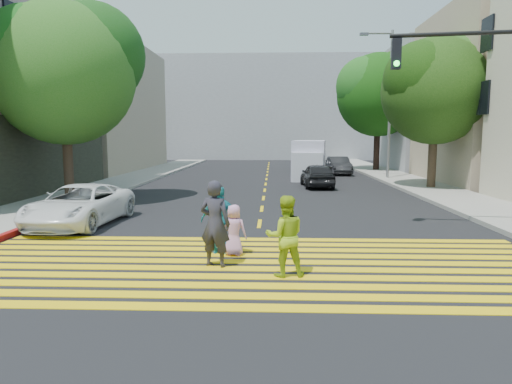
# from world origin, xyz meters

# --- Properties ---
(ground) EXTENTS (120.00, 120.00, 0.00)m
(ground) POSITION_xyz_m (0.00, 0.00, 0.00)
(ground) COLOR black
(sidewalk_left) EXTENTS (3.00, 40.00, 0.15)m
(sidewalk_left) POSITION_xyz_m (-8.50, 22.00, 0.07)
(sidewalk_left) COLOR gray
(sidewalk_left) RESTS_ON ground
(sidewalk_right) EXTENTS (3.00, 60.00, 0.15)m
(sidewalk_right) POSITION_xyz_m (8.50, 15.00, 0.07)
(sidewalk_right) COLOR gray
(sidewalk_right) RESTS_ON ground
(curb_red) EXTENTS (0.20, 8.00, 0.16)m
(curb_red) POSITION_xyz_m (-6.90, 6.00, 0.08)
(curb_red) COLOR maroon
(curb_red) RESTS_ON ground
(crosswalk) EXTENTS (13.40, 5.30, 0.01)m
(crosswalk) POSITION_xyz_m (0.00, 1.28, 0.01)
(crosswalk) COLOR yellow
(crosswalk) RESTS_ON ground
(lane_line) EXTENTS (0.12, 34.40, 0.01)m
(lane_line) POSITION_xyz_m (0.00, 22.50, 0.01)
(lane_line) COLOR yellow
(lane_line) RESTS_ON ground
(building_left_tan) EXTENTS (12.00, 16.00, 10.00)m
(building_left_tan) POSITION_xyz_m (-16.00, 28.00, 5.00)
(building_left_tan) COLOR tan
(building_left_tan) RESTS_ON ground
(building_right_grey) EXTENTS (10.00, 10.00, 10.00)m
(building_right_grey) POSITION_xyz_m (15.00, 30.00, 5.00)
(building_right_grey) COLOR gray
(building_right_grey) RESTS_ON ground
(backdrop_block) EXTENTS (30.00, 8.00, 12.00)m
(backdrop_block) POSITION_xyz_m (0.00, 48.00, 6.00)
(backdrop_block) COLOR gray
(backdrop_block) RESTS_ON ground
(tree_left) EXTENTS (7.54, 7.51, 8.34)m
(tree_left) POSITION_xyz_m (-8.07, 10.41, 5.62)
(tree_left) COLOR #37271D
(tree_left) RESTS_ON ground
(tree_right_near) EXTENTS (6.88, 6.77, 7.91)m
(tree_right_near) POSITION_xyz_m (8.75, 15.68, 5.35)
(tree_right_near) COLOR #352818
(tree_right_near) RESTS_ON ground
(tree_right_far) EXTENTS (7.52, 7.18, 9.29)m
(tree_right_far) POSITION_xyz_m (8.63, 27.90, 6.27)
(tree_right_far) COLOR black
(tree_right_far) RESTS_ON ground
(pedestrian_man) EXTENTS (0.79, 0.64, 1.88)m
(pedestrian_man) POSITION_xyz_m (-0.81, 1.18, 0.94)
(pedestrian_man) COLOR #2B2934
(pedestrian_man) RESTS_ON ground
(pedestrian_woman) EXTENTS (0.86, 0.71, 1.64)m
(pedestrian_woman) POSITION_xyz_m (0.67, 0.55, 0.82)
(pedestrian_woman) COLOR #99BA1B
(pedestrian_woman) RESTS_ON ground
(pedestrian_child) EXTENTS (0.67, 0.52, 1.21)m
(pedestrian_child) POSITION_xyz_m (-0.49, 2.10, 0.61)
(pedestrian_child) COLOR #DA96C6
(pedestrian_child) RESTS_ON ground
(pedestrian_extra) EXTENTS (0.98, 0.45, 1.63)m
(pedestrian_extra) POSITION_xyz_m (-0.82, 2.27, 0.81)
(pedestrian_extra) COLOR teal
(pedestrian_extra) RESTS_ON ground
(white_sedan) EXTENTS (2.40, 4.70, 1.27)m
(white_sedan) POSITION_xyz_m (-5.66, 5.59, 0.64)
(white_sedan) COLOR white
(white_sedan) RESTS_ON ground
(dark_car_near) EXTENTS (1.75, 3.94, 1.32)m
(dark_car_near) POSITION_xyz_m (2.84, 16.53, 0.66)
(dark_car_near) COLOR black
(dark_car_near) RESTS_ON ground
(silver_car) EXTENTS (2.02, 4.62, 1.32)m
(silver_car) POSITION_xyz_m (3.52, 31.73, 0.66)
(silver_car) COLOR gray
(silver_car) RESTS_ON ground
(dark_car_parked) EXTENTS (1.53, 3.94, 1.28)m
(dark_car_parked) POSITION_xyz_m (5.20, 24.95, 0.64)
(dark_car_parked) COLOR black
(dark_car_parked) RESTS_ON ground
(white_van) EXTENTS (2.60, 5.47, 2.48)m
(white_van) POSITION_xyz_m (2.77, 21.44, 1.18)
(white_van) COLOR silver
(white_van) RESTS_ON ground
(traffic_signal) EXTENTS (4.09, 0.75, 6.03)m
(traffic_signal) POSITION_xyz_m (6.62, 4.80, 3.90)
(traffic_signal) COLOR black
(traffic_signal) RESTS_ON ground
(street_lamp) EXTENTS (2.09, 0.29, 9.25)m
(street_lamp) POSITION_xyz_m (7.52, 20.85, 5.31)
(street_lamp) COLOR gray
(street_lamp) RESTS_ON ground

